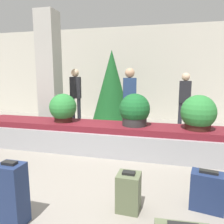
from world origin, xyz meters
name	(u,v)px	position (x,y,z in m)	size (l,w,h in m)	color
ground_plane	(84,190)	(0.00, 0.00, 0.00)	(18.00, 18.00, 0.00)	gray
back_wall	(137,73)	(0.00, 5.18, 1.60)	(18.00, 0.06, 3.20)	beige
carousel	(112,138)	(0.00, 1.59, 0.28)	(6.09, 0.87, 0.57)	#9E9EA3
pillar	(50,73)	(-2.04, 2.77, 1.60)	(0.50, 0.50, 3.20)	beige
suitcase_0	(207,191)	(1.56, -0.05, 0.23)	(0.41, 0.28, 0.48)	navy
suitcase_2	(129,192)	(0.68, -0.29, 0.23)	(0.27, 0.26, 0.47)	#5B6647
suitcase_3	(12,194)	(-0.46, -0.83, 0.34)	(0.27, 0.22, 0.70)	navy
potted_plant_0	(135,111)	(0.46, 1.60, 0.87)	(0.60, 0.60, 0.63)	#2D2D2D
potted_plant_1	(198,114)	(1.63, 1.57, 0.87)	(0.63, 0.63, 0.63)	#381914
potted_plant_2	(63,108)	(-1.07, 1.57, 0.86)	(0.57, 0.57, 0.60)	#381914
traveler_0	(130,96)	(0.14, 2.81, 1.04)	(0.36, 0.26, 1.73)	#282833
traveler_1	(76,91)	(-1.71, 3.70, 1.05)	(0.34, 0.24, 1.74)	#282833
traveler_2	(185,96)	(1.54, 3.85, 0.96)	(0.33, 0.23, 1.62)	#282833
decorated_tree	(112,86)	(-0.55, 3.72, 1.23)	(1.17, 1.17, 2.28)	#4C331E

